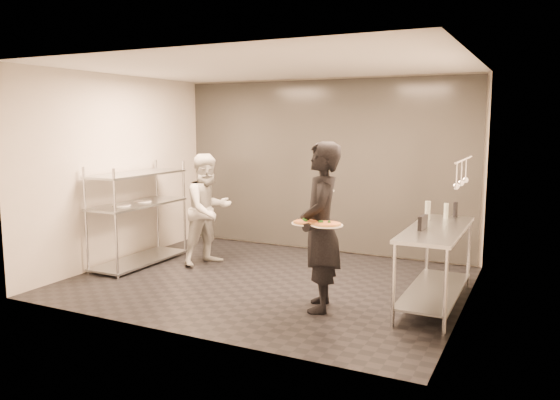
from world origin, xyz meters
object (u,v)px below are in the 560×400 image
at_px(pass_rack, 138,213).
at_px(bottle_green, 428,211).
at_px(bottle_dark, 456,210).
at_px(chef, 208,209).
at_px(pizza_plate_far, 327,224).
at_px(pizza_plate_near, 306,222).
at_px(waiter, 321,227).
at_px(pos_monitor, 423,222).
at_px(salad_plate, 324,189).
at_px(bottle_clear, 446,211).
at_px(prep_counter, 436,253).

distance_m(pass_rack, bottle_green, 4.17).
xyz_separation_m(pass_rack, bottle_dark, (4.41, 0.80, 0.25)).
relative_size(chef, bottle_green, 6.96).
bearing_deg(pizza_plate_far, pizza_plate_near, 177.12).
bearing_deg(bottle_green, bottle_dark, 55.14).
distance_m(waiter, bottle_dark, 1.92).
bearing_deg(bottle_green, pizza_plate_far, -120.61).
relative_size(pass_rack, pos_monitor, 7.18).
xyz_separation_m(salad_plate, bottle_clear, (1.21, 1.06, -0.33)).
distance_m(pass_rack, pizza_plate_near, 3.24).
height_order(bottle_green, bottle_dark, bottle_green).
xyz_separation_m(waiter, bottle_dark, (1.22, 1.48, 0.07)).
height_order(waiter, bottle_green, waiter).
xyz_separation_m(prep_counter, waiter, (-1.14, -0.68, 0.32)).
xyz_separation_m(bottle_green, bottle_dark, (0.27, 0.39, -0.02)).
distance_m(pass_rack, chef, 1.05).
distance_m(pass_rack, prep_counter, 4.33).
bearing_deg(pizza_plate_far, pass_rack, 164.74).
bearing_deg(prep_counter, bottle_dark, 84.12).
bearing_deg(bottle_dark, pizza_plate_far, -121.60).
relative_size(prep_counter, pos_monitor, 8.08).
height_order(pos_monitor, bottle_dark, bottle_dark).
xyz_separation_m(prep_counter, bottle_green, (-0.19, 0.41, 0.41)).
relative_size(pass_rack, bottle_dark, 8.28).
relative_size(pass_rack, salad_plate, 6.42).
height_order(pizza_plate_far, bottle_green, bottle_green).
bearing_deg(bottle_green, chef, 179.64).
distance_m(pizza_plate_near, bottle_dark, 2.15).
distance_m(chef, pos_monitor, 3.32).
relative_size(pass_rack, pizza_plate_near, 5.23).
height_order(chef, bottle_clear, chef).
bearing_deg(bottle_clear, pizza_plate_far, -121.71).
bearing_deg(pass_rack, prep_counter, 0.03).
xyz_separation_m(chef, pos_monitor, (3.26, -0.62, 0.18)).
xyz_separation_m(chef, pizza_plate_far, (2.41, -1.35, 0.21)).
xyz_separation_m(waiter, bottle_clear, (1.14, 1.33, 0.07)).
xyz_separation_m(pos_monitor, bottle_dark, (0.20, 0.99, 0.02)).
xyz_separation_m(pizza_plate_near, salad_plate, (0.01, 0.49, 0.31)).
height_order(salad_plate, bottle_green, salad_plate).
bearing_deg(pizza_plate_far, pos_monitor, 40.40).
distance_m(bottle_green, bottle_clear, 0.30).
height_order(pass_rack, pizza_plate_near, pass_rack).
bearing_deg(pizza_plate_near, pass_rack, 163.77).
height_order(waiter, pizza_plate_near, waiter).
bearing_deg(salad_plate, pizza_plate_far, -64.09).
height_order(pass_rack, pos_monitor, pass_rack).
xyz_separation_m(pizza_plate_far, bottle_green, (0.79, 1.33, 0.01)).
relative_size(pizza_plate_far, bottle_dark, 1.75).
xyz_separation_m(salad_plate, bottle_green, (1.03, 0.83, -0.31)).
height_order(waiter, bottle_dark, waiter).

